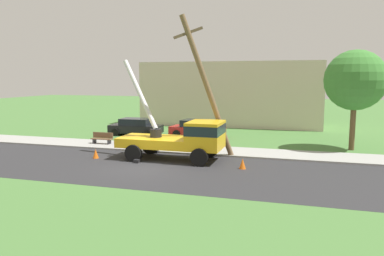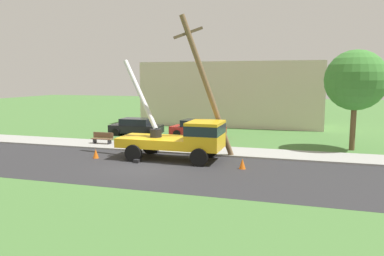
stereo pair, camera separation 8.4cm
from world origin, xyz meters
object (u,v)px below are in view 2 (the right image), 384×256
object	(u,v)px
leaning_utility_pole	(207,86)
parked_sedan_black	(136,127)
parked_sedan_red	(198,129)
traffic_cone_behind	(96,154)
traffic_cone_ahead	(242,164)
roadside_tree_near	(356,80)
utility_truck	(184,137)
park_bench	(102,138)

from	to	relation	value
leaning_utility_pole	parked_sedan_black	xyz separation A→B (m)	(-7.93, 6.95, -3.66)
leaning_utility_pole	parked_sedan_red	size ratio (longest dim) A/B	1.88
traffic_cone_behind	parked_sedan_red	world-z (taller)	parked_sedan_red
parked_sedan_black	traffic_cone_ahead	bearing A→B (deg)	-41.27
traffic_cone_behind	roadside_tree_near	xyz separation A→B (m)	(15.22, 7.20, 4.38)
traffic_cone_behind	parked_sedan_black	size ratio (longest dim) A/B	0.13
leaning_utility_pole	traffic_cone_behind	world-z (taller)	leaning_utility_pole
leaning_utility_pole	traffic_cone_ahead	world-z (taller)	leaning_utility_pole
leaning_utility_pole	traffic_cone_ahead	size ratio (longest dim) A/B	15.27
parked_sedan_black	parked_sedan_red	world-z (taller)	same
utility_truck	leaning_utility_pole	distance (m)	3.34
utility_truck	traffic_cone_behind	size ratio (longest dim) A/B	12.07
utility_truck	roadside_tree_near	size ratio (longest dim) A/B	1.01
parked_sedan_black	parked_sedan_red	distance (m)	5.33
traffic_cone_ahead	parked_sedan_red	xyz separation A→B (m)	(-5.17, 9.56, 0.43)
utility_truck	traffic_cone_behind	distance (m)	5.52
traffic_cone_ahead	parked_sedan_red	world-z (taller)	parked_sedan_red
leaning_utility_pole	traffic_cone_behind	bearing A→B (deg)	-161.56
traffic_cone_behind	roadside_tree_near	distance (m)	17.40
park_bench	leaning_utility_pole	bearing A→B (deg)	-13.63
parked_sedan_black	leaning_utility_pole	bearing A→B (deg)	-41.24
traffic_cone_behind	roadside_tree_near	bearing A→B (deg)	25.32
traffic_cone_ahead	traffic_cone_behind	world-z (taller)	same
traffic_cone_behind	park_bench	bearing A→B (deg)	114.93
traffic_cone_ahead	traffic_cone_behind	xyz separation A→B (m)	(-8.95, 0.13, 0.00)
utility_truck	leaning_utility_pole	xyz separation A→B (m)	(1.07, 1.10, 2.97)
park_bench	utility_truck	bearing A→B (deg)	-23.28
utility_truck	roadside_tree_near	xyz separation A→B (m)	(9.91, 6.17, 3.26)
leaning_utility_pole	roadside_tree_near	xyz separation A→B (m)	(8.84, 5.07, 0.29)
utility_truck	parked_sedan_red	distance (m)	8.57
park_bench	parked_sedan_black	bearing A→B (deg)	85.58
traffic_cone_ahead	roadside_tree_near	xyz separation A→B (m)	(6.27, 7.33, 4.38)
traffic_cone_ahead	utility_truck	bearing A→B (deg)	162.33
parked_sedan_black	parked_sedan_red	size ratio (longest dim) A/B	0.98
park_bench	roadside_tree_near	distance (m)	17.92
parked_sedan_black	parked_sedan_red	bearing A→B (deg)	3.81
leaning_utility_pole	park_bench	distance (m)	9.40
traffic_cone_behind	traffic_cone_ahead	bearing A→B (deg)	-0.82
utility_truck	parked_sedan_red	size ratio (longest dim) A/B	1.49
leaning_utility_pole	traffic_cone_behind	size ratio (longest dim) A/B	15.27
leaning_utility_pole	traffic_cone_ahead	xyz separation A→B (m)	(2.56, -2.26, -4.09)
parked_sedan_black	traffic_cone_behind	bearing A→B (deg)	-80.35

